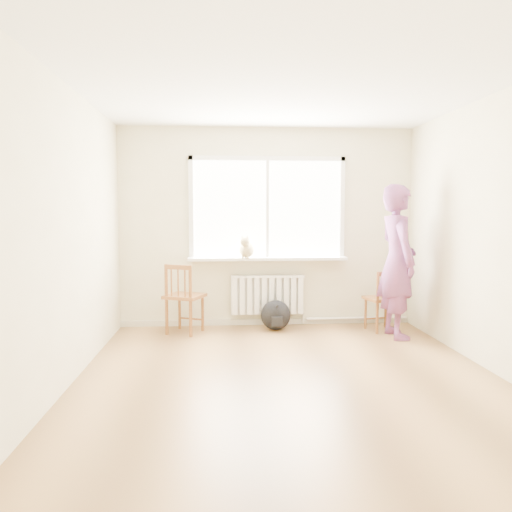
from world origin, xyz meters
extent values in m
plane|color=#A37643|center=(0.00, 0.00, 0.00)|extent=(4.50, 4.50, 0.00)
plane|color=white|center=(0.00, 0.00, 2.70)|extent=(4.50, 4.50, 0.00)
cube|color=beige|center=(0.00, 2.25, 1.35)|extent=(4.00, 0.01, 2.70)
cube|color=white|center=(0.00, 2.23, 1.60)|extent=(2.00, 0.02, 1.30)
cube|color=white|center=(0.00, 2.21, 2.28)|extent=(2.12, 0.05, 0.06)
cube|color=white|center=(-1.03, 2.21, 1.60)|extent=(0.06, 0.05, 1.42)
cube|color=white|center=(1.03, 2.21, 1.60)|extent=(0.06, 0.05, 1.42)
cube|color=white|center=(0.00, 2.21, 1.60)|extent=(0.04, 0.05, 1.30)
cube|color=white|center=(0.00, 2.14, 0.93)|extent=(2.15, 0.22, 0.04)
cube|color=white|center=(0.00, 2.20, 0.43)|extent=(1.00, 0.02, 0.55)
cube|color=white|center=(0.00, 2.15, 0.43)|extent=(1.00, 0.10, 0.51)
cube|color=white|center=(0.00, 2.15, 0.69)|extent=(1.00, 0.12, 0.03)
cylinder|color=silver|center=(1.25, 2.19, 0.08)|extent=(1.40, 0.04, 0.04)
cube|color=beige|center=(0.00, 2.23, 0.04)|extent=(4.00, 0.03, 0.08)
cube|color=brown|center=(-1.10, 1.84, 0.48)|extent=(0.58, 0.57, 0.04)
cylinder|color=brown|center=(-0.88, 1.93, 0.24)|extent=(0.04, 0.04, 0.48)
cylinder|color=brown|center=(-1.19, 2.07, 0.24)|extent=(0.04, 0.04, 0.48)
cylinder|color=brown|center=(-1.02, 1.62, 0.24)|extent=(0.04, 0.04, 0.48)
cylinder|color=brown|center=(-1.33, 1.76, 0.24)|extent=(0.04, 0.04, 0.48)
cylinder|color=brown|center=(-1.02, 1.62, 0.45)|extent=(0.04, 0.04, 0.90)
cylinder|color=brown|center=(-1.33, 1.76, 0.45)|extent=(0.04, 0.04, 0.90)
cube|color=brown|center=(-1.17, 1.69, 0.87)|extent=(0.35, 0.18, 0.06)
cylinder|color=brown|center=(-1.08, 1.65, 0.68)|extent=(0.02, 0.02, 0.36)
cylinder|color=brown|center=(-1.17, 1.69, 0.68)|extent=(0.02, 0.02, 0.36)
cylinder|color=brown|center=(-1.26, 1.73, 0.68)|extent=(0.02, 0.02, 0.36)
cube|color=brown|center=(1.48, 1.79, 0.42)|extent=(0.47, 0.45, 0.04)
cylinder|color=brown|center=(1.59, 1.97, 0.21)|extent=(0.03, 0.03, 0.42)
cylinder|color=brown|center=(1.30, 1.90, 0.21)|extent=(0.03, 0.03, 0.42)
cylinder|color=brown|center=(1.65, 1.67, 0.21)|extent=(0.03, 0.03, 0.42)
cylinder|color=brown|center=(1.36, 1.61, 0.21)|extent=(0.03, 0.03, 0.42)
cylinder|color=brown|center=(1.65, 1.67, 0.40)|extent=(0.04, 0.04, 0.80)
cylinder|color=brown|center=(1.36, 1.61, 0.40)|extent=(0.04, 0.04, 0.80)
cube|color=brown|center=(1.51, 1.64, 0.77)|extent=(0.32, 0.10, 0.05)
cylinder|color=brown|center=(1.59, 1.66, 0.60)|extent=(0.02, 0.02, 0.32)
cylinder|color=brown|center=(1.51, 1.64, 0.60)|extent=(0.02, 0.02, 0.32)
cylinder|color=brown|center=(1.42, 1.62, 0.60)|extent=(0.02, 0.02, 0.32)
imported|color=#B03A5B|center=(1.55, 1.45, 0.95)|extent=(0.49, 0.72, 1.90)
ellipsoid|color=beige|center=(-0.29, 2.07, 1.06)|extent=(0.26, 0.34, 0.22)
sphere|color=beige|center=(-0.32, 1.93, 1.17)|extent=(0.12, 0.12, 0.12)
cone|color=beige|center=(-0.35, 1.93, 1.24)|extent=(0.04, 0.04, 0.05)
cone|color=beige|center=(-0.29, 1.92, 1.24)|extent=(0.04, 0.04, 0.05)
cylinder|color=beige|center=(-0.26, 2.22, 0.99)|extent=(0.07, 0.20, 0.03)
cylinder|color=beige|center=(-0.35, 1.97, 1.01)|extent=(0.03, 0.03, 0.11)
cylinder|color=beige|center=(-0.28, 1.95, 1.01)|extent=(0.03, 0.03, 0.11)
ellipsoid|color=black|center=(0.09, 1.91, 0.20)|extent=(0.42, 0.32, 0.40)
camera|label=1|loc=(-0.64, -4.56, 1.55)|focal=35.00mm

